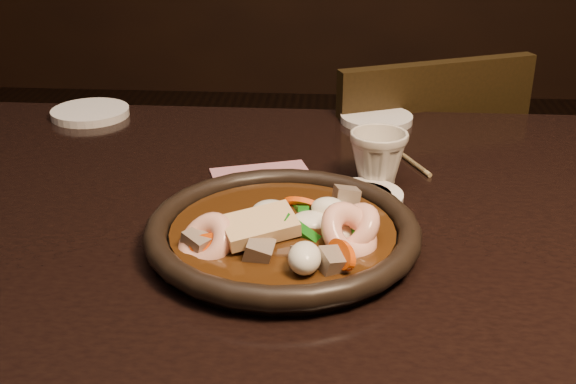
# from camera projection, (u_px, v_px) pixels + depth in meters

# --- Properties ---
(table) EXTENTS (1.60, 0.90, 0.75)m
(table) POSITION_uv_depth(u_px,v_px,m) (351.00, 284.00, 0.89)
(table) COLOR black
(table) RESTS_ON floor
(chair) EXTENTS (0.52, 0.52, 0.83)m
(chair) POSITION_uv_depth(u_px,v_px,m) (397.00, 228.00, 1.50)
(chair) COLOR black
(chair) RESTS_ON floor
(plate) EXTENTS (0.31, 0.31, 0.03)m
(plate) POSITION_uv_depth(u_px,v_px,m) (283.00, 233.00, 0.81)
(plate) COLOR black
(plate) RESTS_ON table
(stirfry) EXTENTS (0.24, 0.19, 0.07)m
(stirfry) POSITION_uv_depth(u_px,v_px,m) (289.00, 232.00, 0.80)
(stirfry) COLOR #321A09
(stirfry) RESTS_ON plate
(soy_dish) EXTENTS (0.10, 0.10, 0.01)m
(soy_dish) POSITION_uv_depth(u_px,v_px,m) (364.00, 198.00, 0.92)
(soy_dish) COLOR white
(soy_dish) RESTS_ON table
(saucer_left) EXTENTS (0.13, 0.13, 0.01)m
(saucer_left) POSITION_uv_depth(u_px,v_px,m) (90.00, 113.00, 1.23)
(saucer_left) COLOR white
(saucer_left) RESTS_ON table
(saucer_right) EXTENTS (0.12, 0.12, 0.01)m
(saucer_right) POSITION_uv_depth(u_px,v_px,m) (376.00, 118.00, 1.20)
(saucer_right) COLOR white
(saucer_right) RESTS_ON table
(tea_cup) EXTENTS (0.09, 0.09, 0.08)m
(tea_cup) POSITION_uv_depth(u_px,v_px,m) (378.00, 156.00, 0.96)
(tea_cup) COLOR beige
(tea_cup) RESTS_ON table
(chopsticks) EXTENTS (0.10, 0.22, 0.01)m
(chopsticks) POSITION_uv_depth(u_px,v_px,m) (391.00, 146.00, 1.09)
(chopsticks) COLOR tan
(chopsticks) RESTS_ON table
(napkin) EXTENTS (0.17, 0.17, 0.00)m
(napkin) POSITION_uv_depth(u_px,v_px,m) (266.00, 184.00, 0.97)
(napkin) COLOR #B67080
(napkin) RESTS_ON table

